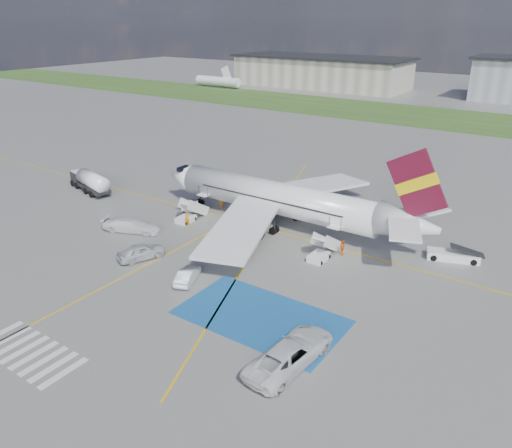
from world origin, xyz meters
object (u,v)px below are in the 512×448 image
object	(u,v)px
airliner	(286,200)
fuel_tanker	(90,183)
car_silver_b	(187,275)
van_white_a	(291,350)
van_white_b	(132,223)
gpu_cart	(190,206)
car_silver_a	(141,252)
belt_loader	(453,256)

from	to	relation	value
airliner	fuel_tanker	xyz separation A→B (m)	(-30.15, -4.90, -2.11)
car_silver_b	van_white_a	size ratio (longest dim) A/B	0.64
fuel_tanker	van_white_a	world-z (taller)	fuel_tanker
van_white_b	airliner	bearing A→B (deg)	-71.60
fuel_tanker	gpu_cart	world-z (taller)	fuel_tanker
airliner	car_silver_a	world-z (taller)	airliner
airliner	gpu_cart	distance (m)	13.50
gpu_cart	belt_loader	distance (m)	32.42
fuel_tanker	belt_loader	bearing A→B (deg)	22.88
car_silver_b	van_white_b	world-z (taller)	van_white_b
belt_loader	van_white_b	world-z (taller)	van_white_b
car_silver_a	car_silver_b	world-z (taller)	car_silver_a
airliner	van_white_a	xyz separation A→B (m)	(13.71, -21.83, -2.18)
fuel_tanker	van_white_b	distance (m)	17.32
car_silver_b	car_silver_a	bearing A→B (deg)	-29.33
fuel_tanker	gpu_cart	xyz separation A→B (m)	(17.23, 2.05, -0.55)
car_silver_a	fuel_tanker	bearing A→B (deg)	-4.24
fuel_tanker	car_silver_a	size ratio (longest dim) A/B	1.85
car_silver_b	belt_loader	bearing A→B (deg)	-158.11
gpu_cart	van_white_b	world-z (taller)	van_white_b
fuel_tanker	airliner	bearing A→B (deg)	23.72
belt_loader	car_silver_b	world-z (taller)	belt_loader
fuel_tanker	belt_loader	distance (m)	49.77
gpu_cart	car_silver_b	size ratio (longest dim) A/B	0.53
belt_loader	fuel_tanker	bearing A→B (deg)	168.78
car_silver_b	van_white_b	xyz separation A→B (m)	(-13.48, 5.31, 0.36)
airliner	car_silver_b	xyz separation A→B (m)	(-0.71, -16.93, -2.71)
car_silver_a	van_white_a	bearing A→B (deg)	-172.55
gpu_cart	van_white_a	distance (m)	32.72
car_silver_a	car_silver_b	distance (m)	7.28
gpu_cart	belt_loader	size ratio (longest dim) A/B	0.38
gpu_cart	van_white_b	bearing A→B (deg)	-114.88
airliner	belt_loader	xyz separation A→B (m)	(19.08, 2.35, -2.97)
car_silver_b	airliner	bearing A→B (deg)	-114.78
fuel_tanker	car_silver_b	bearing A→B (deg)	-7.73
belt_loader	car_silver_b	bearing A→B (deg)	-155.34
airliner	gpu_cart	bearing A→B (deg)	-167.57
belt_loader	car_silver_a	xyz separation A→B (m)	(-27.01, -18.40, 0.43)
van_white_a	car_silver_a	bearing A→B (deg)	-10.60
belt_loader	van_white_a	bearing A→B (deg)	-122.10
belt_loader	van_white_a	xyz separation A→B (m)	(-5.36, -24.19, 0.80)
airliner	car_silver_b	bearing A→B (deg)	-92.40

